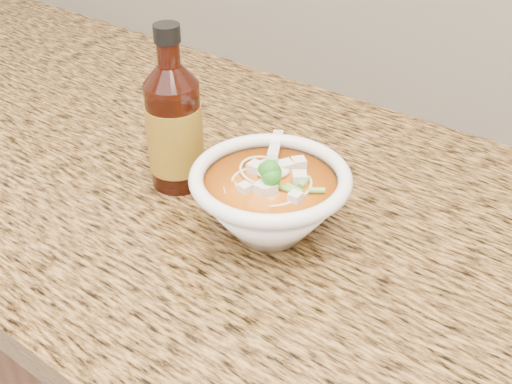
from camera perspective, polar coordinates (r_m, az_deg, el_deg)
The scene contains 3 objects.
counter_slab at distance 0.74m, azimuth 14.43°, elevation -7.15°, with size 4.00×0.68×0.04m, color olive.
soup_bowl at distance 0.72m, azimuth 1.26°, elevation -0.81°, with size 0.18×0.19×0.10m.
hot_sauce_bottle at distance 0.80m, azimuth -7.26°, elevation 5.66°, with size 0.08×0.08×0.21m.
Camera 1 is at (0.18, 1.14, 1.36)m, focal length 45.00 mm.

